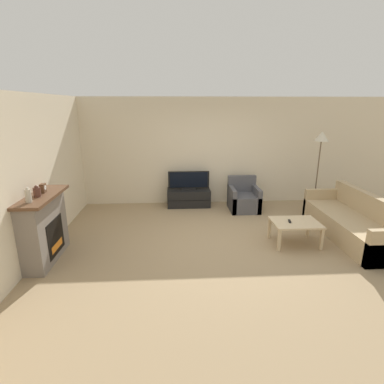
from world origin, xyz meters
The scene contains 14 objects.
ground_plane centered at (0.00, 0.00, 0.00)m, with size 24.00×24.00×0.00m, color #9E8460.
wall_back centered at (0.00, 2.42, 1.35)m, with size 12.00×0.06×2.70m.
wall_left centered at (-3.23, 0.00, 1.35)m, with size 0.06×12.00×2.70m.
fireplace centered at (-3.03, -0.54, 0.58)m, with size 0.45×1.26×1.13m.
mantel_vase_left centered at (-3.01, -0.92, 1.24)m, with size 0.09×0.09×0.23m.
mantel_vase_centre_left centered at (-3.01, -0.64, 1.22)m, with size 0.11×0.11×0.18m.
mantel_clock centered at (-3.01, -0.41, 1.21)m, with size 0.08×0.11×0.15m.
tv_stand centered at (-0.53, 2.10, 0.22)m, with size 1.09×0.50×0.44m.
tv centered at (-0.53, 2.10, 0.65)m, with size 1.03×0.18×0.47m.
armchair centered at (0.81, 1.74, 0.27)m, with size 0.70×0.76×0.80m.
coffee_table centered at (1.33, -0.20, 0.38)m, with size 0.85×0.64×0.44m.
remote centered at (1.21, -0.20, 0.45)m, with size 0.07×0.16×0.02m.
couch centered at (2.59, 0.03, 0.28)m, with size 0.88×2.42×0.84m.
floor_lamp centered at (2.55, 1.63, 1.67)m, with size 0.33×0.33×1.91m.
Camera 1 is at (-0.88, -5.21, 2.51)m, focal length 28.00 mm.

